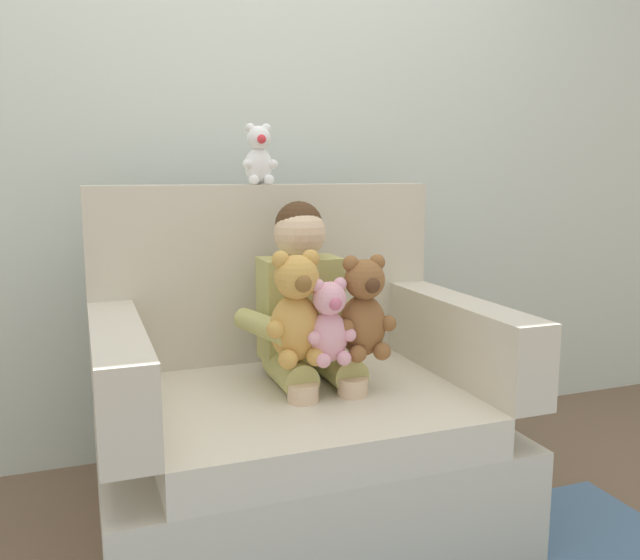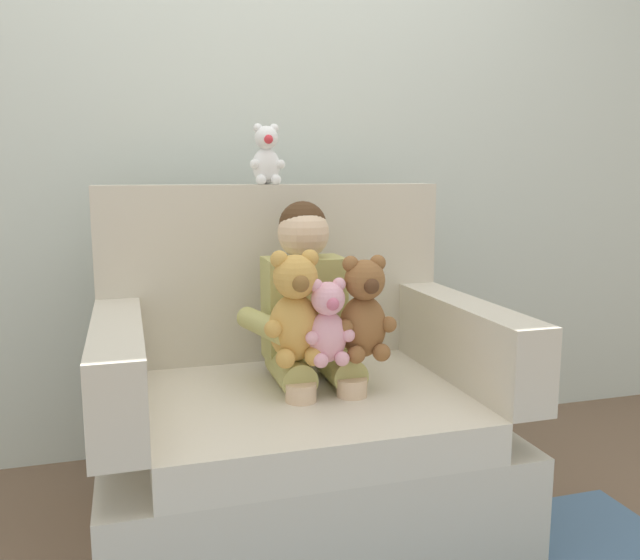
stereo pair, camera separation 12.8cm
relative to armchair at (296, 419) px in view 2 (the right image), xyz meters
The scene contains 8 objects.
ground_plane 0.35m from the armchair, 90.00° to the right, with size 8.00×8.00×0.00m, color brown.
back_wall 1.19m from the armchair, 90.00° to the left, with size 6.00×0.10×2.60m, color silver.
armchair is the anchor object (origin of this frame).
seated_child 0.34m from the armchair, 25.17° to the left, with size 0.45×0.39×0.82m.
plush_pink 0.39m from the armchair, 71.90° to the right, with size 0.15×0.12×0.26m.
plush_honey 0.41m from the armchair, 104.97° to the right, with size 0.20×0.16×0.34m.
plush_brown 0.44m from the armchair, 39.22° to the right, with size 0.19×0.15×0.32m.
plush_white_on_backrest 0.91m from the armchair, 93.18° to the left, with size 0.13×0.10×0.21m.
Camera 2 is at (-0.50, -1.91, 1.14)m, focal length 36.54 mm.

